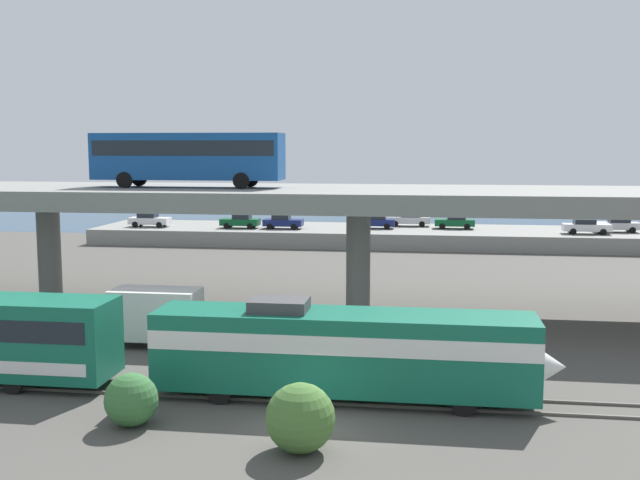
% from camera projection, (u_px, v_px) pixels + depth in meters
% --- Properties ---
extents(ground_plane, '(260.00, 260.00, 0.00)m').
position_uv_depth(ground_plane, '(307.00, 434.00, 27.99)').
color(ground_plane, '#4C4944').
extents(rail_strip_near, '(110.00, 0.12, 0.12)m').
position_uv_depth(rail_strip_near, '(320.00, 403.00, 31.16)').
color(rail_strip_near, '#59544C').
rests_on(rail_strip_near, ground_plane).
extents(rail_strip_far, '(110.00, 0.12, 0.12)m').
position_uv_depth(rail_strip_far, '(325.00, 391.00, 32.66)').
color(rail_strip_far, '#59544C').
rests_on(rail_strip_far, ground_plane).
extents(train_locomotive, '(16.83, 3.04, 4.18)m').
position_uv_depth(train_locomotive, '(362.00, 349.00, 31.41)').
color(train_locomotive, '#14664C').
rests_on(train_locomotive, ground_plane).
extents(highway_overpass, '(96.00, 11.58, 7.89)m').
position_uv_depth(highway_overpass, '(359.00, 202.00, 46.76)').
color(highway_overpass, gray).
rests_on(highway_overpass, ground_plane).
extents(transit_bus_on_overpass, '(12.00, 2.68, 3.40)m').
position_uv_depth(transit_bus_on_overpass, '(188.00, 155.00, 47.75)').
color(transit_bus_on_overpass, '#14478C').
rests_on(transit_bus_on_overpass, highway_overpass).
extents(service_truck_west, '(6.80, 2.46, 3.04)m').
position_uv_depth(service_truck_west, '(140.00, 315.00, 40.18)').
color(service_truck_west, '#515459').
rests_on(service_truck_west, ground_plane).
extents(pier_parking_lot, '(63.33, 11.50, 1.65)m').
position_uv_depth(pier_parking_lot, '(388.00, 236.00, 81.91)').
color(pier_parking_lot, gray).
rests_on(pier_parking_lot, ground_plane).
extents(parked_car_0, '(4.19, 1.98, 1.50)m').
position_uv_depth(parked_car_0, '(455.00, 222.00, 81.45)').
color(parked_car_0, '#0C4C26').
rests_on(parked_car_0, pier_parking_lot).
extents(parked_car_1, '(4.02, 1.88, 1.50)m').
position_uv_depth(parked_car_1, '(376.00, 221.00, 81.68)').
color(parked_car_1, navy).
rests_on(parked_car_1, pier_parking_lot).
extents(parked_car_2, '(4.65, 1.84, 1.50)m').
position_uv_depth(parked_car_2, '(586.00, 226.00, 76.57)').
color(parked_car_2, silver).
rests_on(parked_car_2, pier_parking_lot).
extents(parked_car_3, '(4.68, 1.89, 1.50)m').
position_uv_depth(parked_car_3, '(409.00, 219.00, 84.10)').
color(parked_car_3, silver).
rests_on(parked_car_3, pier_parking_lot).
extents(parked_car_4, '(4.18, 1.98, 1.50)m').
position_uv_depth(parked_car_4, '(283.00, 222.00, 81.40)').
color(parked_car_4, navy).
rests_on(parked_car_4, pier_parking_lot).
extents(parked_car_5, '(4.17, 1.93, 1.50)m').
position_uv_depth(parked_car_5, '(241.00, 221.00, 82.00)').
color(parked_car_5, '#0C4C26').
rests_on(parked_car_5, pier_parking_lot).
extents(parked_car_6, '(4.42, 1.92, 1.50)m').
position_uv_depth(parked_car_6, '(617.00, 225.00, 78.19)').
color(parked_car_6, '#B7B7BC').
rests_on(parked_car_6, pier_parking_lot).
extents(parked_car_7, '(4.41, 1.94, 1.50)m').
position_uv_depth(parked_car_7, '(149.00, 220.00, 83.36)').
color(parked_car_7, silver).
rests_on(parked_car_7, pier_parking_lot).
extents(harbor_water, '(140.00, 36.00, 0.01)m').
position_uv_depth(harbor_water, '(397.00, 222.00, 104.61)').
color(harbor_water, navy).
rests_on(harbor_water, ground_plane).
extents(shrub_left, '(2.03, 2.03, 2.03)m').
position_uv_depth(shrub_left, '(131.00, 400.00, 28.67)').
color(shrub_left, '#356A36').
rests_on(shrub_left, ground_plane).
extents(shrub_right, '(2.43, 2.43, 2.43)m').
position_uv_depth(shrub_right, '(300.00, 418.00, 26.19)').
color(shrub_right, '#446F32').
rests_on(shrub_right, ground_plane).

